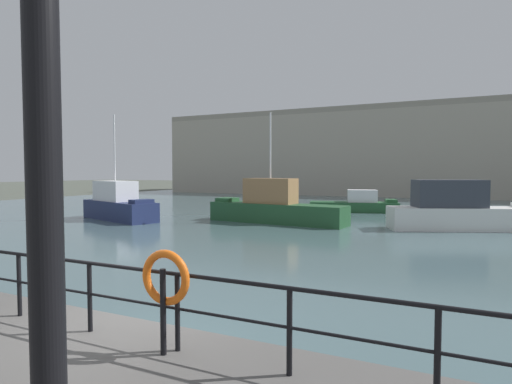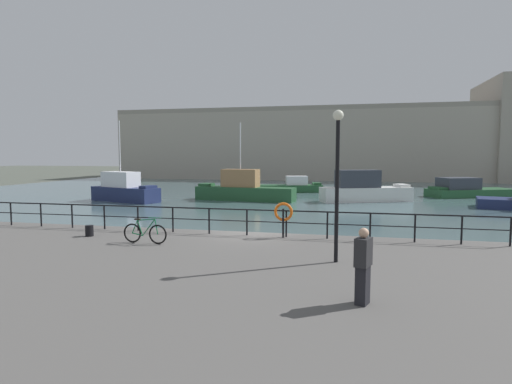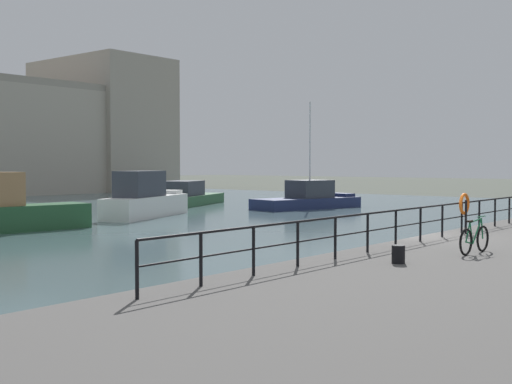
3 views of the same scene
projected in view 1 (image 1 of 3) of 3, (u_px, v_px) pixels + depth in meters
The scene contains 10 objects.
ground_plane at pixel (127, 359), 7.09m from camera, with size 240.00×240.00×0.00m, color #4C5147.
water_basin at pixel (386, 210), 34.37m from camera, with size 80.00×60.00×0.01m, color #476066.
harbor_building at pixel (459, 151), 54.20m from camera, with size 68.88×16.10×15.33m.
moored_harbor_tender at pixel (274, 207), 25.91m from camera, with size 8.99×2.82×6.81m.
moored_white_yacht at pixel (459, 210), 22.77m from camera, with size 7.97×4.69×2.72m.
moored_red_daysailer at pixel (356, 204), 32.90m from camera, with size 7.00×3.54×1.74m.
moored_small_launch at pixel (118, 204), 27.58m from camera, with size 6.88×3.95×6.92m.
quay_railing at pixel (19, 272), 7.04m from camera, with size 22.71×0.07×1.08m.
life_ring_stand at pixel (165, 281), 5.57m from camera, with size 0.75×0.16×1.40m.
quay_lamp_post at pixel (40, 22), 1.43m from camera, with size 0.32×0.32×4.59m.
Camera 1 is at (4.94, -5.35, 3.17)m, focal length 29.42 mm.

